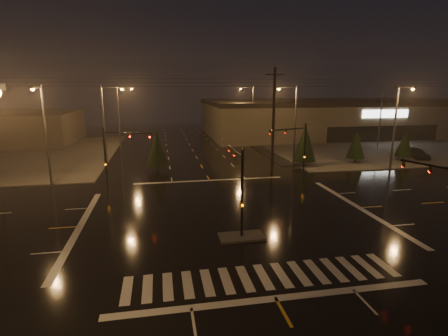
{
  "coord_description": "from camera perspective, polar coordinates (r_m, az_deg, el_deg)",
  "views": [
    {
      "loc": [
        -5.09,
        -25.02,
        9.73
      ],
      "look_at": [
        0.25,
        3.76,
        3.0
      ],
      "focal_mm": 28.0,
      "sensor_mm": 36.0,
      "label": 1
    }
  ],
  "objects": [
    {
      "name": "conifer_1",
      "position": [
        49.02,
        20.76,
        3.7
      ],
      "size": [
        2.39,
        2.39,
        4.43
      ],
      "color": "black",
      "rests_on": "ground"
    },
    {
      "name": "conifer_2",
      "position": [
        53.04,
        27.42,
        3.6
      ],
      "size": [
        2.24,
        2.24,
        4.19
      ],
      "color": "black",
      "rests_on": "ground"
    },
    {
      "name": "crosswalk",
      "position": [
        19.42,
        6.46,
        -17.19
      ],
      "size": [
        15.0,
        2.6,
        0.01
      ],
      "primitive_type": "cube",
      "color": "beige",
      "rests_on": "ground"
    },
    {
      "name": "streetlight_6",
      "position": [
        45.39,
        26.38,
        6.65
      ],
      "size": [
        0.32,
        2.77,
        10.0
      ],
      "color": "#38383A",
      "rests_on": "ground"
    },
    {
      "name": "streetlight_5",
      "position": [
        38.01,
        -27.26,
        5.59
      ],
      "size": [
        0.32,
        2.77,
        10.0
      ],
      "color": "#38383A",
      "rests_on": "ground"
    },
    {
      "name": "utility_pole_1",
      "position": [
        41.31,
        8.08,
        7.82
      ],
      "size": [
        2.2,
        0.32,
        12.0
      ],
      "color": "black",
      "rests_on": "ground"
    },
    {
      "name": "median_island",
      "position": [
        23.68,
        2.9,
        -11.13
      ],
      "size": [
        3.0,
        1.6,
        0.15
      ],
      "primitive_type": "cube",
      "color": "#42403B",
      "rests_on": "ground"
    },
    {
      "name": "conifer_3",
      "position": [
        42.08,
        -10.89,
        3.19
      ],
      "size": [
        2.64,
        2.64,
        4.83
      ],
      "color": "black",
      "rests_on": "ground"
    },
    {
      "name": "conifer_0",
      "position": [
        45.15,
        13.08,
        4.0
      ],
      "size": [
        2.9,
        2.9,
        5.23
      ],
      "color": "black",
      "rests_on": "ground"
    },
    {
      "name": "stop_bar_far",
      "position": [
        37.65,
        -2.38,
        -2.03
      ],
      "size": [
        16.0,
        0.5,
        0.01
      ],
      "primitive_type": "cube",
      "color": "beige",
      "rests_on": "ground"
    },
    {
      "name": "sidewalk_ne",
      "position": [
        65.97,
        21.81,
        3.59
      ],
      "size": [
        36.0,
        36.0,
        0.12
      ],
      "primitive_type": "cube",
      "color": "#42403B",
      "rests_on": "ground"
    },
    {
      "name": "streetlight_4",
      "position": [
        63.27,
        4.48,
        9.35
      ],
      "size": [
        2.77,
        0.32,
        10.0
      ],
      "color": "#38383A",
      "rests_on": "ground"
    },
    {
      "name": "ground",
      "position": [
        27.32,
        0.94,
        -7.92
      ],
      "size": [
        140.0,
        140.0,
        0.0
      ],
      "primitive_type": "plane",
      "color": "black",
      "rests_on": "ground"
    },
    {
      "name": "streetlight_1",
      "position": [
        43.62,
        -18.64,
        7.11
      ],
      "size": [
        2.77,
        0.32,
        10.0
      ],
      "color": "#38383A",
      "rests_on": "ground"
    },
    {
      "name": "retail_building",
      "position": [
        81.75,
        19.09,
        8.12
      ],
      "size": [
        60.2,
        28.3,
        7.2
      ],
      "color": "#68604A",
      "rests_on": "ground"
    },
    {
      "name": "signal_mast_nw",
      "position": [
        35.92,
        -17.43,
        2.84
      ],
      "size": [
        4.84,
        1.86,
        6.0
      ],
      "color": "black",
      "rests_on": "ground"
    },
    {
      "name": "car_parked",
      "position": [
        56.05,
        28.89,
        2.14
      ],
      "size": [
        2.39,
        4.79,
        1.57
      ],
      "primitive_type": "imported",
      "rotation": [
        0.0,
        0.0,
        -0.12
      ],
      "color": "black",
      "rests_on": "ground"
    },
    {
      "name": "stop_bar_near",
      "position": [
        17.8,
        8.44,
        -20.31
      ],
      "size": [
        16.0,
        0.5,
        0.01
      ],
      "primitive_type": "cube",
      "color": "beige",
      "rests_on": "ground"
    },
    {
      "name": "streetlight_2",
      "position": [
        59.46,
        -16.56,
        8.63
      ],
      "size": [
        2.77,
        0.32,
        10.0
      ],
      "color": "#38383A",
      "rests_on": "ground"
    },
    {
      "name": "signal_mast_median",
      "position": [
        23.31,
        2.47,
        -1.92
      ],
      "size": [
        0.25,
        4.59,
        6.0
      ],
      "color": "black",
      "rests_on": "ground"
    },
    {
      "name": "signal_mast_ne",
      "position": [
        38.52,
        11.91,
        3.8
      ],
      "size": [
        4.84,
        1.86,
        6.0
      ],
      "color": "black",
      "rests_on": "ground"
    },
    {
      "name": "parking_lot",
      "position": [
        67.17,
        26.33,
        3.31
      ],
      "size": [
        50.0,
        24.0,
        0.08
      ],
      "primitive_type": "cube",
      "color": "black",
      "rests_on": "ground"
    },
    {
      "name": "streetlight_3",
      "position": [
        44.3,
        11.19,
        7.62
      ],
      "size": [
        2.77,
        0.32,
        10.0
      ],
      "color": "#38383A",
      "rests_on": "ground"
    }
  ]
}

